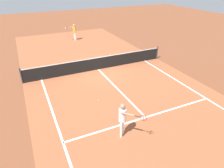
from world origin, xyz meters
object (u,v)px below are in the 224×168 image
object	(u,v)px
player_near	(123,117)
tennis_ball_mid_court	(98,100)
player_far	(74,30)
net	(98,63)

from	to	relation	value
player_near	tennis_ball_mid_court	size ratio (longest dim) A/B	24.88
player_far	tennis_ball_mid_court	distance (m)	12.58
player_near	player_far	xyz separation A→B (m)	(2.19, 15.40, 0.04)
player_near	tennis_ball_mid_court	bearing A→B (deg)	88.77
player_far	net	bearing A→B (deg)	-93.81
player_near	tennis_ball_mid_court	world-z (taller)	player_near
player_near	tennis_ball_mid_court	xyz separation A→B (m)	(0.07, 3.04, -0.99)
player_near	tennis_ball_mid_court	distance (m)	3.20
net	tennis_ball_mid_court	xyz separation A→B (m)	(-1.57, -4.01, -0.46)
net	player_near	bearing A→B (deg)	-103.04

